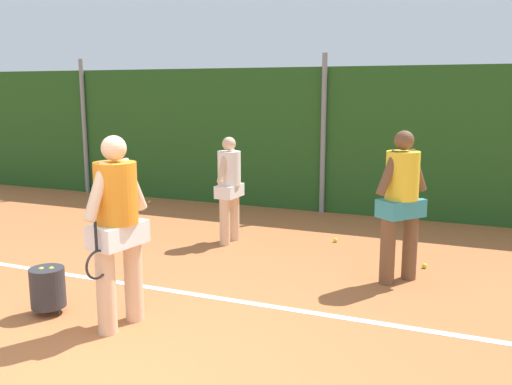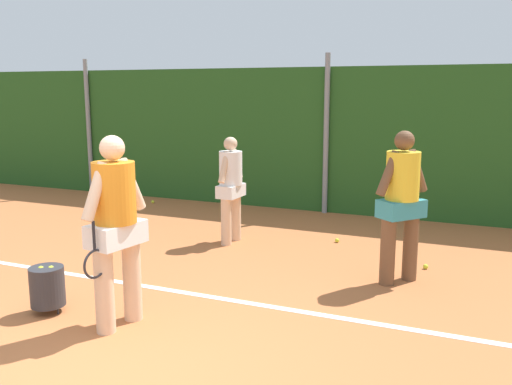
% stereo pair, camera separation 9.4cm
% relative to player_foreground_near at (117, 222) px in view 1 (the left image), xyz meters
% --- Properties ---
extents(ground_plane, '(29.65, 29.65, 0.00)m').
position_rel_player_foreground_near_xyz_m(ground_plane, '(0.44, 1.04, -1.07)').
color(ground_plane, '#B76638').
extents(hedge_fence_backdrop, '(19.28, 0.25, 2.75)m').
position_rel_player_foreground_near_xyz_m(hedge_fence_backdrop, '(0.44, 6.00, 0.30)').
color(hedge_fence_backdrop, '#23511E').
rests_on(hedge_fence_backdrop, ground_plane).
extents(fence_post_left, '(0.10, 0.10, 3.00)m').
position_rel_player_foreground_near_xyz_m(fence_post_left, '(-5.12, 5.82, 0.43)').
color(fence_post_left, gray).
rests_on(fence_post_left, ground_plane).
extents(fence_post_center, '(0.10, 0.10, 3.00)m').
position_rel_player_foreground_near_xyz_m(fence_post_center, '(0.44, 5.82, 0.43)').
color(fence_post_center, gray).
rests_on(fence_post_center, ground_plane).
extents(court_baseline_paint, '(14.09, 0.10, 0.01)m').
position_rel_player_foreground_near_xyz_m(court_baseline_paint, '(0.44, 1.04, -1.07)').
color(court_baseline_paint, white).
rests_on(court_baseline_paint, ground_plane).
extents(player_foreground_near, '(0.41, 0.86, 1.91)m').
position_rel_player_foreground_near_xyz_m(player_foreground_near, '(0.00, 0.00, 0.00)').
color(player_foreground_near, beige).
rests_on(player_foreground_near, ground_plane).
extents(player_midcourt, '(0.59, 0.64, 1.86)m').
position_rel_player_foreground_near_xyz_m(player_midcourt, '(2.36, 2.41, -0.03)').
color(player_midcourt, brown).
rests_on(player_midcourt, ground_plane).
extents(player_backcourt_far, '(0.35, 0.69, 1.64)m').
position_rel_player_foreground_near_xyz_m(player_backcourt_far, '(-0.31, 3.23, -0.15)').
color(player_backcourt_far, beige).
rests_on(player_backcourt_far, ground_plane).
extents(ball_hopper, '(0.36, 0.36, 0.51)m').
position_rel_player_foreground_near_xyz_m(ball_hopper, '(-0.90, -0.03, -0.78)').
color(ball_hopper, '#2D2D33').
rests_on(ball_hopper, ground_plane).
extents(tennis_ball_0, '(0.07, 0.07, 0.07)m').
position_rel_player_foreground_near_xyz_m(tennis_ball_0, '(-3.11, 5.27, -1.04)').
color(tennis_ball_0, '#CCDB33').
rests_on(tennis_ball_0, ground_plane).
extents(tennis_ball_1, '(0.07, 0.07, 0.07)m').
position_rel_player_foreground_near_xyz_m(tennis_ball_1, '(1.21, 3.86, -1.04)').
color(tennis_ball_1, '#CCDB33').
rests_on(tennis_ball_1, ground_plane).
extents(tennis_ball_2, '(0.07, 0.07, 0.07)m').
position_rel_player_foreground_near_xyz_m(tennis_ball_2, '(2.62, 3.05, -1.04)').
color(tennis_ball_2, '#CCDB33').
rests_on(tennis_ball_2, ground_plane).
extents(tennis_ball_5, '(0.07, 0.07, 0.07)m').
position_rel_player_foreground_near_xyz_m(tennis_ball_5, '(-4.13, 4.83, -1.04)').
color(tennis_ball_5, '#CCDB33').
rests_on(tennis_ball_5, ground_plane).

